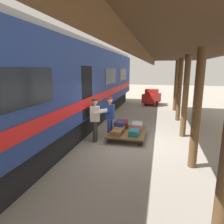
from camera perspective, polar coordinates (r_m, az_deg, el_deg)
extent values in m
plane|color=gray|center=(7.83, 6.49, -9.09)|extent=(60.00, 60.00, 0.00)
cylinder|color=brown|center=(14.37, 17.86, 7.11)|extent=(0.24, 0.24, 3.40)
cylinder|color=brown|center=(11.57, 18.78, 5.95)|extent=(0.24, 0.24, 3.40)
cylinder|color=brown|center=(8.79, 20.28, 4.04)|extent=(0.24, 0.24, 3.40)
cylinder|color=brown|center=(6.03, 23.15, 0.38)|extent=(0.24, 0.24, 3.40)
cube|color=#432E1A|center=(7.35, 22.57, 16.36)|extent=(3.20, 14.89, 0.16)
cube|color=brown|center=(7.28, 9.84, 15.31)|extent=(0.08, 14.89, 0.30)
cube|color=navy|center=(8.42, -16.86, 8.40)|extent=(3.00, 21.45, 2.90)
cube|color=black|center=(8.73, -16.09, -4.12)|extent=(2.55, 20.38, 0.90)
cube|color=#99999E|center=(8.47, -17.54, 18.91)|extent=(2.76, 21.02, 0.20)
cube|color=red|center=(7.85, -6.94, 2.71)|extent=(0.03, 21.02, 0.36)
cube|color=black|center=(15.01, 3.22, 10.73)|extent=(0.02, 2.36, 0.84)
cube|color=black|center=(11.34, -0.30, 10.28)|extent=(0.02, 2.36, 0.84)
cube|color=black|center=(4.46, -24.48, 6.17)|extent=(0.02, 2.36, 0.84)
cube|color=black|center=(7.82, -7.43, 5.62)|extent=(0.12, 1.10, 2.00)
cube|color=brown|center=(8.36, 4.51, -5.71)|extent=(1.48, 1.90, 0.07)
cylinder|color=black|center=(7.63, 7.98, -8.78)|extent=(0.23, 0.05, 0.23)
cylinder|color=black|center=(7.82, -0.73, -8.12)|extent=(0.23, 0.05, 0.23)
cylinder|color=black|center=(9.06, 8.97, -5.40)|extent=(0.23, 0.05, 0.23)
cylinder|color=black|center=(9.22, 1.62, -4.94)|extent=(0.23, 0.05, 0.23)
cube|color=tan|center=(8.38, 2.28, -4.65)|extent=(0.43, 0.51, 0.21)
cube|color=#1E666B|center=(7.78, 6.33, -5.96)|extent=(0.40, 0.46, 0.23)
cube|color=maroon|center=(8.28, 6.80, -5.07)|extent=(0.40, 0.47, 0.17)
cube|color=maroon|center=(8.86, 2.95, -3.46)|extent=(0.57, 0.68, 0.29)
cube|color=brown|center=(7.89, 1.52, -5.80)|extent=(0.45, 0.65, 0.19)
cube|color=#9EA0A5|center=(8.77, 7.22, -3.84)|extent=(0.48, 0.67, 0.24)
cube|color=navy|center=(8.30, 2.19, -3.45)|extent=(0.44, 0.41, 0.17)
cylinder|color=navy|center=(8.41, -0.44, -4.55)|extent=(0.16, 0.16, 0.82)
cylinder|color=navy|center=(8.22, -0.81, -4.94)|extent=(0.16, 0.16, 0.82)
cube|color=navy|center=(8.14, -0.64, 0.05)|extent=(0.36, 0.23, 0.60)
cylinder|color=tan|center=(8.07, -0.64, 2.34)|extent=(0.09, 0.09, 0.06)
sphere|color=tan|center=(8.05, -0.65, 3.32)|extent=(0.22, 0.22, 0.22)
cylinder|color=#A51919|center=(8.04, -0.65, 3.90)|extent=(0.21, 0.21, 0.06)
cylinder|color=navy|center=(8.33, -1.80, 1.03)|extent=(0.53, 0.11, 0.21)
cylinder|color=navy|center=(8.03, -2.46, 0.60)|extent=(0.53, 0.11, 0.21)
cylinder|color=#332D28|center=(7.89, -4.91, -5.72)|extent=(0.16, 0.16, 0.82)
cylinder|color=#332D28|center=(8.08, -4.75, -5.28)|extent=(0.16, 0.16, 0.82)
cube|color=silver|center=(7.80, -4.92, -0.53)|extent=(0.40, 0.29, 0.60)
cylinder|color=tan|center=(7.74, -4.97, 1.86)|extent=(0.09, 0.09, 0.06)
sphere|color=tan|center=(7.71, -4.99, 2.88)|extent=(0.22, 0.22, 0.22)
cylinder|color=#332D28|center=(7.70, -5.00, 3.49)|extent=(0.21, 0.21, 0.06)
cylinder|color=silver|center=(7.60, -3.43, -0.07)|extent=(0.54, 0.21, 0.21)
cylinder|color=silver|center=(7.91, -3.22, 0.42)|extent=(0.54, 0.21, 0.21)
cube|color=#B21E19|center=(16.39, 11.29, 3.97)|extent=(1.48, 1.92, 0.70)
cube|color=#B21E19|center=(15.98, 11.31, 5.57)|extent=(1.04, 0.90, 0.50)
cylinder|color=black|center=(15.84, 12.77, 2.34)|extent=(0.12, 0.40, 0.40)
cylinder|color=black|center=(15.87, 9.52, 2.50)|extent=(0.12, 0.40, 0.40)
cylinder|color=black|center=(17.02, 12.85, 3.01)|extent=(0.12, 0.40, 0.40)
cylinder|color=black|center=(17.05, 9.83, 3.15)|extent=(0.12, 0.40, 0.40)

